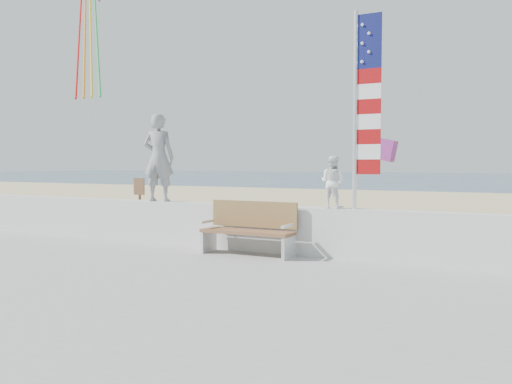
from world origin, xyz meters
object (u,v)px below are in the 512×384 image
child (332,182)px  flag (362,101)px  adult (159,158)px  bench (250,228)px

child → flag: (0.54, -0.00, 1.43)m
adult → flag: bearing=167.9°
adult → bench: 2.84m
child → flag: flag is taller
child → bench: child is taller
bench → adult: bearing=169.6°
child → bench: bearing=27.8°
adult → bench: adult is taller
bench → flag: (2.02, 0.45, 2.30)m
adult → child: bearing=167.9°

